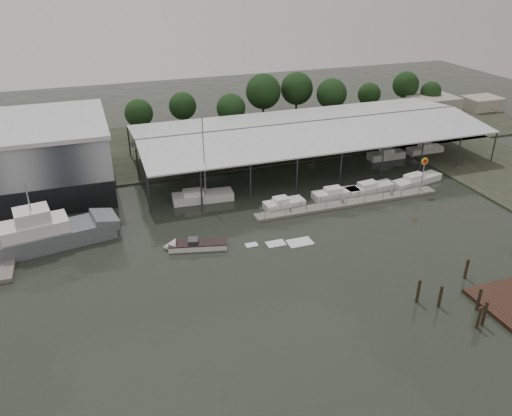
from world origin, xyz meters
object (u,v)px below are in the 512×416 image
object	(u,v)px
white_sailboat	(202,196)
speedboat_underway	(193,245)
shell_fuel_sign	(424,168)
grey_trawler	(46,234)

from	to	relation	value
white_sailboat	speedboat_underway	size ratio (longest dim) A/B	0.76
shell_fuel_sign	white_sailboat	distance (m)	32.56
grey_trawler	white_sailboat	xyz separation A→B (m)	(20.66, 6.13, -0.92)
white_sailboat	speedboat_underway	xyz separation A→B (m)	(-4.21, -12.51, -0.27)
white_sailboat	speedboat_underway	world-z (taller)	white_sailboat
grey_trawler	speedboat_underway	size ratio (longest dim) A/B	0.93
shell_fuel_sign	speedboat_underway	world-z (taller)	shell_fuel_sign
shell_fuel_sign	speedboat_underway	distance (m)	36.03
speedboat_underway	grey_trawler	bearing A→B (deg)	-7.89
grey_trawler	speedboat_underway	xyz separation A→B (m)	(16.45, -6.38, -1.19)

